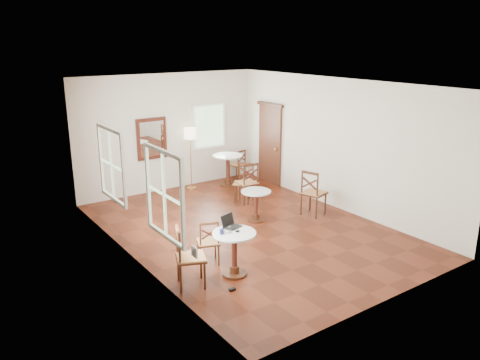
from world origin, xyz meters
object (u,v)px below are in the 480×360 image
(chair_back_b, at_px, (244,183))
(mouse, at_px, (237,231))
(chair_near_b, at_px, (189,257))
(water_glass, at_px, (230,230))
(cafe_table_back, at_px, (228,167))
(chair_near_a, at_px, (208,242))
(chair_mid_b, at_px, (313,193))
(navy_mug, at_px, (222,232))
(floor_lamp, at_px, (190,137))
(chair_back_a, at_px, (238,164))
(laptop, at_px, (230,224))
(power_adapter, at_px, (232,289))
(cafe_table_near, at_px, (234,249))
(chair_mid_a, at_px, (247,183))
(cafe_table_mid, at_px, (256,202))

(chair_back_b, bearing_deg, mouse, -70.98)
(chair_near_b, height_order, water_glass, chair_near_b)
(cafe_table_back, xyz_separation_m, chair_near_a, (-2.88, -3.70, -0.11))
(chair_mid_b, height_order, navy_mug, chair_mid_b)
(chair_back_b, relative_size, navy_mug, 8.95)
(floor_lamp, bearing_deg, chair_back_a, 2.45)
(chair_mid_b, distance_m, laptop, 3.19)
(cafe_table_back, height_order, power_adapter, cafe_table_back)
(cafe_table_near, distance_m, chair_back_a, 5.78)
(chair_mid_a, distance_m, chair_mid_b, 1.69)
(chair_back_a, relative_size, navy_mug, 7.94)
(chair_near_a, bearing_deg, chair_near_b, 58.36)
(chair_back_a, bearing_deg, chair_back_b, 43.28)
(floor_lamp, distance_m, navy_mug, 5.03)
(chair_back_b, xyz_separation_m, water_glass, (-2.39, -2.96, 0.36))
(chair_near_b, bearing_deg, chair_near_a, -31.09)
(chair_back_b, distance_m, power_adapter, 4.34)
(cafe_table_near, distance_m, water_glass, 0.36)
(cafe_table_near, bearing_deg, chair_mid_a, 50.79)
(chair_mid_b, relative_size, laptop, 3.02)
(chair_near_b, xyz_separation_m, power_adapter, (0.46, -0.53, -0.48))
(chair_back_b, distance_m, water_glass, 3.82)
(chair_mid_a, distance_m, floor_lamp, 2.04)
(chair_back_a, distance_m, chair_back_b, 1.99)
(chair_mid_b, bearing_deg, chair_near_b, 91.70)
(mouse, bearing_deg, chair_near_a, 94.18)
(cafe_table_mid, relative_size, chair_near_b, 0.68)
(cafe_table_near, relative_size, chair_mid_a, 0.77)
(chair_near_a, xyz_separation_m, chair_mid_b, (3.20, 0.74, 0.11))
(chair_back_b, height_order, laptop, laptop)
(chair_back_b, relative_size, floor_lamp, 0.58)
(chair_back_a, height_order, mouse, chair_back_a)
(chair_mid_a, xyz_separation_m, chair_back_a, (0.99, 1.82, -0.08))
(cafe_table_back, xyz_separation_m, power_adapter, (-3.07, -4.73, -0.50))
(chair_near_b, height_order, chair_back_a, chair_near_b)
(mouse, bearing_deg, floor_lamp, 56.59)
(floor_lamp, bearing_deg, chair_near_a, -115.68)
(chair_near_a, relative_size, water_glass, 7.49)
(power_adapter, bearing_deg, water_glass, 59.17)
(cafe_table_back, distance_m, mouse, 5.10)
(cafe_table_near, xyz_separation_m, cafe_table_back, (2.75, 4.32, 0.05))
(power_adapter, bearing_deg, chair_back_a, 54.35)
(chair_mid_a, bearing_deg, cafe_table_back, -101.49)
(cafe_table_mid, relative_size, mouse, 8.28)
(cafe_table_mid, height_order, laptop, laptop)
(cafe_table_near, bearing_deg, laptop, 71.02)
(chair_back_b, bearing_deg, power_adapter, -71.79)
(chair_near_b, xyz_separation_m, mouse, (0.85, -0.13, 0.29))
(cafe_table_mid, relative_size, chair_near_a, 0.82)
(chair_near_b, bearing_deg, navy_mug, -73.15)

